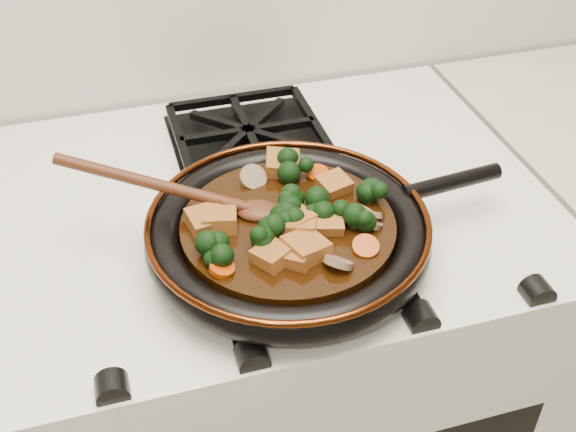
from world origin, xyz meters
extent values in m
cube|color=silver|center=(0.00, 1.69, 0.45)|extent=(0.76, 0.60, 0.90)
cylinder|color=black|center=(-0.02, 1.56, 0.93)|extent=(0.32, 0.32, 0.01)
torus|color=black|center=(-0.02, 1.56, 0.94)|extent=(0.35, 0.35, 0.04)
torus|color=#4C1F0A|center=(-0.02, 1.56, 0.96)|extent=(0.35, 0.35, 0.01)
cylinder|color=black|center=(0.21, 1.58, 0.96)|extent=(0.14, 0.04, 0.02)
cylinder|color=black|center=(-0.02, 1.56, 0.95)|extent=(0.26, 0.26, 0.02)
cube|color=#925521|center=(-0.10, 1.58, 0.97)|extent=(0.05, 0.05, 0.03)
cube|color=#925521|center=(-0.01, 1.55, 0.97)|extent=(0.05, 0.05, 0.03)
cube|color=#925521|center=(-0.11, 1.58, 0.97)|extent=(0.05, 0.05, 0.03)
cube|color=#925521|center=(-0.05, 1.50, 0.97)|extent=(0.05, 0.05, 0.02)
cube|color=#925521|center=(-0.01, 1.53, 0.97)|extent=(0.05, 0.05, 0.03)
cube|color=#925521|center=(-0.03, 1.49, 0.97)|extent=(0.05, 0.05, 0.02)
cube|color=#925521|center=(0.03, 1.54, 0.97)|extent=(0.04, 0.05, 0.03)
cube|color=#925521|center=(0.06, 1.60, 0.97)|extent=(0.05, 0.05, 0.02)
cube|color=#925521|center=(-0.01, 1.54, 0.97)|extent=(0.06, 0.06, 0.03)
cube|color=#925521|center=(0.01, 1.67, 0.97)|extent=(0.06, 0.06, 0.03)
cube|color=#925521|center=(-0.01, 1.50, 0.97)|extent=(0.06, 0.06, 0.03)
cylinder|color=#A93404|center=(0.06, 1.48, 0.96)|extent=(0.03, 0.03, 0.02)
cylinder|color=#A93404|center=(-0.11, 1.50, 0.96)|extent=(0.03, 0.03, 0.02)
cylinder|color=#A93404|center=(-0.05, 1.51, 0.96)|extent=(0.03, 0.03, 0.02)
cylinder|color=#A93404|center=(0.05, 1.64, 0.96)|extent=(0.03, 0.03, 0.01)
cylinder|color=brown|center=(0.08, 1.53, 0.97)|extent=(0.05, 0.05, 0.03)
cylinder|color=brown|center=(-0.04, 1.65, 0.97)|extent=(0.04, 0.04, 0.03)
cylinder|color=brown|center=(0.08, 1.53, 0.97)|extent=(0.05, 0.04, 0.03)
cylinder|color=brown|center=(0.08, 1.54, 0.97)|extent=(0.03, 0.03, 0.02)
cylinder|color=brown|center=(0.02, 1.47, 0.97)|extent=(0.05, 0.05, 0.03)
ellipsoid|color=#49200F|center=(-0.05, 1.58, 0.96)|extent=(0.07, 0.06, 0.02)
cylinder|color=#49200F|center=(-0.16, 1.63, 1.00)|extent=(0.02, 0.02, 0.25)
camera|label=1|loc=(-0.21, 0.91, 1.52)|focal=45.00mm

